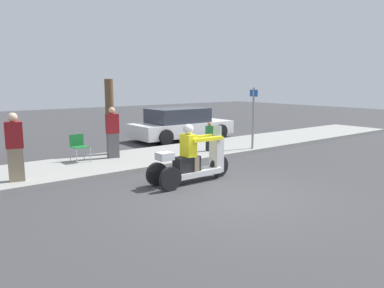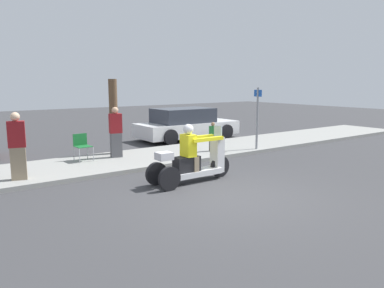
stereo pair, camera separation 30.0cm
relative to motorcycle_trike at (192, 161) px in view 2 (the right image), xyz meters
The scene contains 10 objects.
ground_plane 1.56m from the motorcycle_trike, 92.79° to the right, with size 60.00×60.00×0.00m, color #38383A.
sidewalk_strip 3.17m from the motorcycle_trike, 91.30° to the left, with size 28.00×2.80×0.12m.
motorcycle_trike is the anchor object (origin of this frame).
spectator_end_of_line 3.60m from the motorcycle_trike, 96.94° to the left, with size 0.42×0.29×1.61m.
spectator_near_curb 3.78m from the motorcycle_trike, 43.02° to the left, with size 0.26×0.18×1.01m.
spectator_mid_group 4.31m from the motorcycle_trike, 146.45° to the left, with size 0.44×0.33×1.67m.
folding_chair_set_back 3.99m from the motorcycle_trike, 112.20° to the left, with size 0.49×0.49×0.82m.
parked_car_lot_right 7.23m from the motorcycle_trike, 56.16° to the left, with size 4.57×2.03×1.38m.
tree_trunk 4.27m from the motorcycle_trike, 92.87° to the left, with size 0.28×0.28×2.49m.
street_sign 4.82m from the motorcycle_trike, 24.68° to the left, with size 0.08×0.36×2.20m.
Camera 2 is at (-5.33, -5.98, 2.50)m, focal length 35.00 mm.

